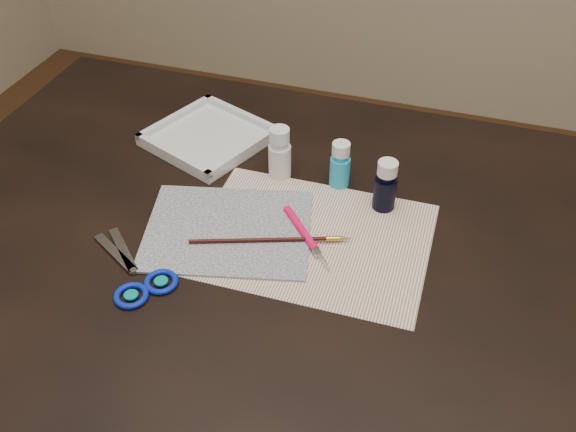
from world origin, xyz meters
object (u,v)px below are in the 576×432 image
(canvas, at_px, (228,230))
(paint_bottle_white, at_px, (280,153))
(paint_bottle_cyan, at_px, (340,164))
(paint_bottle_navy, at_px, (386,185))
(scissors, at_px, (124,266))
(palette_tray, at_px, (208,136))
(paper, at_px, (312,238))

(canvas, bearing_deg, paint_bottle_white, 79.31)
(paint_bottle_cyan, relative_size, paint_bottle_navy, 0.93)
(canvas, bearing_deg, paint_bottle_cyan, 51.53)
(canvas, height_order, scissors, scissors)
(canvas, relative_size, paint_bottle_navy, 2.85)
(paint_bottle_white, bearing_deg, paint_bottle_cyan, 3.29)
(scissors, bearing_deg, paint_bottle_cyan, -100.31)
(paint_bottle_white, bearing_deg, paint_bottle_navy, -9.32)
(canvas, relative_size, paint_bottle_white, 2.71)
(paint_bottle_navy, distance_m, scissors, 0.43)
(canvas, height_order, paint_bottle_white, paint_bottle_white)
(paint_bottle_cyan, height_order, scissors, paint_bottle_cyan)
(palette_tray, bearing_deg, scissors, -87.67)
(paint_bottle_white, bearing_deg, paper, -54.78)
(paint_bottle_white, xyz_separation_m, scissors, (-0.15, -0.29, -0.04))
(paper, bearing_deg, paint_bottle_white, 125.22)
(paper, distance_m, paint_bottle_cyan, 0.15)
(canvas, xyz_separation_m, paint_bottle_cyan, (0.14, 0.17, 0.04))
(paint_bottle_cyan, bearing_deg, palette_tray, 168.58)
(paint_bottle_cyan, bearing_deg, paint_bottle_white, -176.71)
(paper, bearing_deg, canvas, -169.32)
(paint_bottle_navy, bearing_deg, canvas, -148.66)
(paint_bottle_navy, height_order, palette_tray, paint_bottle_navy)
(paint_bottle_navy, bearing_deg, paper, -129.36)
(paper, relative_size, canvas, 1.40)
(paint_bottle_white, distance_m, scissors, 0.33)
(paper, height_order, paint_bottle_cyan, paint_bottle_cyan)
(paper, relative_size, palette_tray, 1.89)
(canvas, xyz_separation_m, paint_bottle_navy, (0.22, 0.14, 0.04))
(paper, relative_size, paint_bottle_navy, 4.00)
(paint_bottle_navy, relative_size, scissors, 0.47)
(paint_bottle_white, height_order, paint_bottle_cyan, paint_bottle_white)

